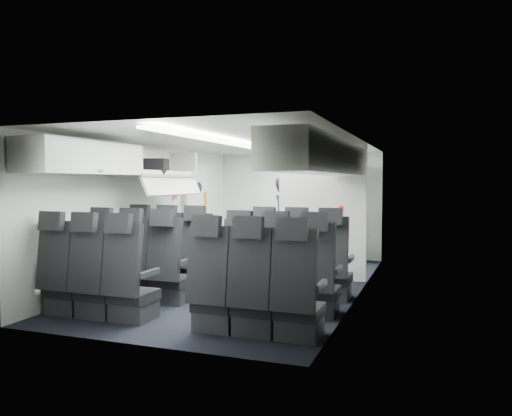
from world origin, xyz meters
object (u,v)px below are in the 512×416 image
Objects in this scene: seat_row_front at (234,264)px; seat_row_mid at (206,275)px; galley_unit at (341,213)px; carry_on_bag at (153,167)px; flight_attendant at (285,221)px; seat_row_rear at (171,289)px; boarding_door at (196,214)px.

seat_row_front and seat_row_mid have the same top height.
carry_on_bag reaches higher than galley_unit.
seat_row_mid is at bearing -164.15° from flight_attendant.
seat_row_rear is 1.79× the size of boarding_door.
carry_on_bag reaches higher than boarding_door.
carry_on_bag is at bearing -83.25° from boarding_door.
seat_row_mid and seat_row_rear have the same top height.
flight_attendant is (0.07, 3.23, 0.43)m from seat_row_mid.
carry_on_bag reaches higher than flight_attendant.
galley_unit is 1.28m from flight_attendant.
galley_unit is 1.14× the size of flight_attendant.
carry_on_bag is at bearing 125.31° from seat_row_rear.
seat_row_front is at bearing 90.00° from seat_row_rear.
carry_on_bag is at bearing -127.76° from galley_unit.
galley_unit is at bearing 77.12° from seat_row_mid.
seat_row_rear is 4.15m from flight_attendant.
seat_row_rear is 4.25m from boarding_door.
galley_unit is at bearing 79.35° from seat_row_rear.
seat_row_front is at bearing -106.28° from galley_unit.
seat_row_rear is 2.82m from carry_on_bag.
carry_on_bag reaches higher than seat_row_front.
seat_row_front is at bearing -164.64° from flight_attendant.
boarding_door is 1.73m from flight_attendant.
boarding_door is at bearing 128.16° from seat_row_front.
galley_unit is 3.96m from carry_on_bag.
seat_row_mid is 2.27m from carry_on_bag.
seat_row_mid is 7.97× the size of carry_on_bag.
seat_row_mid is at bearing 90.00° from seat_row_rear.
flight_attendant is 3.98× the size of carry_on_bag.
flight_attendant reaches higher than seat_row_rear.
carry_on_bag reaches higher than seat_row_rear.
flight_attendant reaches higher than seat_row_front.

